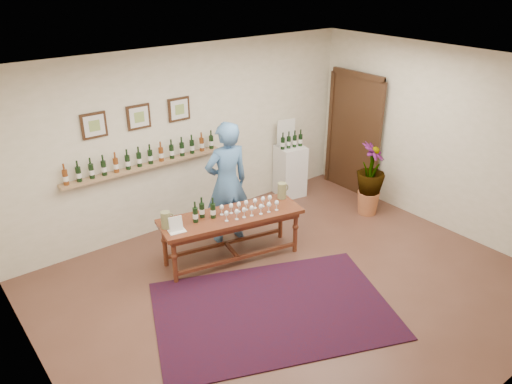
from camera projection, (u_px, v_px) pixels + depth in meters
ground at (294, 289)px, 6.50m from camera, size 6.00×6.00×0.00m
room_shell at (316, 138)px, 8.52m from camera, size 6.00×6.00×6.00m
rug at (273, 310)px, 6.10m from camera, size 3.34×2.82×0.02m
tasting_table at (231, 221)px, 6.91m from camera, size 2.08×1.03×0.71m
table_glasses at (250, 208)px, 6.89m from camera, size 1.17×0.51×0.16m
table_bottles at (203, 208)px, 6.70m from camera, size 0.32×0.22×0.32m
pitcher_left at (166, 220)px, 6.49m from camera, size 0.15×0.15×0.23m
pitcher_right at (282, 191)px, 7.29m from camera, size 0.18×0.18×0.24m
menu_card at (176, 224)px, 6.42m from camera, size 0.24×0.19×0.20m
display_pedestal at (290, 171)px, 8.93m from camera, size 0.53×0.53×0.92m
pedestal_bottles at (292, 140)px, 8.63m from camera, size 0.29×0.12×0.28m
info_sign at (286, 132)px, 8.70m from camera, size 0.35×0.08×0.49m
potted_plant at (370, 179)px, 8.18m from camera, size 0.78×0.78×1.06m
person at (227, 183)px, 7.27m from camera, size 0.73×0.53×1.86m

